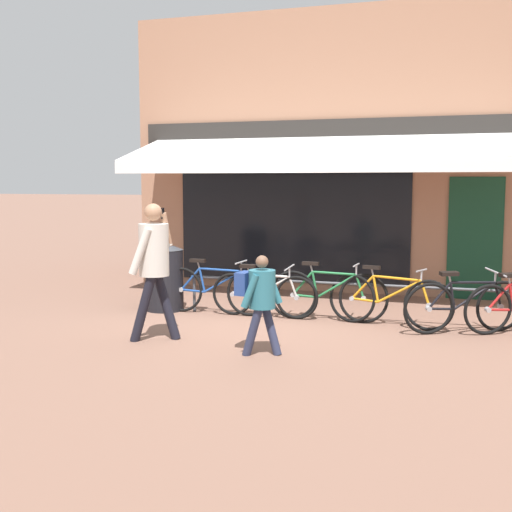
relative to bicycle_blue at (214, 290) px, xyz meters
The scene contains 11 objects.
ground_plane 0.81m from the bicycle_blue, 11.43° to the right, with size 160.00×160.00×0.00m, color brown.
shop_front 4.74m from the bicycle_blue, 69.76° to the left, with size 7.87×4.72×5.09m.
bike_rack_rail 2.16m from the bicycle_blue, ahead, with size 5.13×0.04×0.57m.
bicycle_blue is the anchor object (origin of this frame).
bicycle_silver 0.80m from the bicycle_blue, ahead, with size 1.65×0.52×0.79m.
bicycle_green 1.75m from the bicycle_blue, ahead, with size 1.75×0.52×0.86m.
bicycle_orange 2.64m from the bicycle_blue, ahead, with size 1.78×0.54×0.85m.
bicycle_black 3.65m from the bicycle_blue, ahead, with size 1.59×0.88×0.86m.
pedestrian_adult 1.89m from the bicycle_blue, 94.46° to the right, with size 0.59×0.67×1.76m.
pedestrian_child 2.46m from the bicycle_blue, 56.59° to the right, with size 0.54×0.46×1.19m.
litter_bin 0.87m from the bicycle_blue, behind, with size 0.60×0.60×1.07m.
Camera 1 is at (2.77, -8.90, 2.02)m, focal length 45.00 mm.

